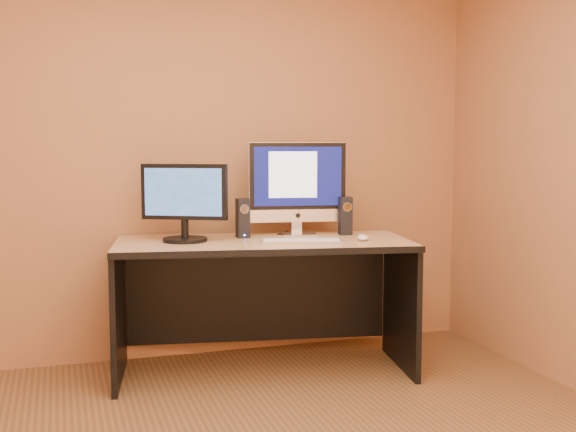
% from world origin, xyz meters
% --- Properties ---
extents(walls, '(4.00, 4.00, 2.60)m').
position_xyz_m(walls, '(0.00, 0.00, 1.30)').
color(walls, '#A16241').
rests_on(walls, ground).
extents(desk, '(1.85, 1.04, 0.81)m').
position_xyz_m(desk, '(0.41, 1.48, 0.40)').
color(desk, tan).
rests_on(desk, ground).
extents(imac, '(0.65, 0.32, 0.60)m').
position_xyz_m(imac, '(0.69, 1.66, 1.11)').
color(imac, silver).
rests_on(imac, desk).
extents(second_monitor, '(0.59, 0.47, 0.46)m').
position_xyz_m(second_monitor, '(-0.04, 1.58, 1.04)').
color(second_monitor, black).
rests_on(second_monitor, desk).
extents(speaker_left, '(0.08, 0.08, 0.24)m').
position_xyz_m(speaker_left, '(0.33, 1.65, 0.93)').
color(speaker_left, black).
rests_on(speaker_left, desk).
extents(speaker_right, '(0.08, 0.09, 0.24)m').
position_xyz_m(speaker_right, '(0.98, 1.58, 0.93)').
color(speaker_right, black).
rests_on(speaker_right, desk).
extents(keyboard, '(0.49, 0.24, 0.02)m').
position_xyz_m(keyboard, '(0.61, 1.33, 0.82)').
color(keyboard, '#BABABE').
rests_on(keyboard, desk).
extents(mouse, '(0.10, 0.13, 0.04)m').
position_xyz_m(mouse, '(0.98, 1.30, 0.83)').
color(mouse, white).
rests_on(mouse, desk).
extents(cable_a, '(0.05, 0.24, 0.01)m').
position_xyz_m(cable_a, '(0.76, 1.75, 0.81)').
color(cable_a, black).
rests_on(cable_a, desk).
extents(cable_b, '(0.13, 0.16, 0.01)m').
position_xyz_m(cable_b, '(0.63, 1.77, 0.81)').
color(cable_b, black).
rests_on(cable_b, desk).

